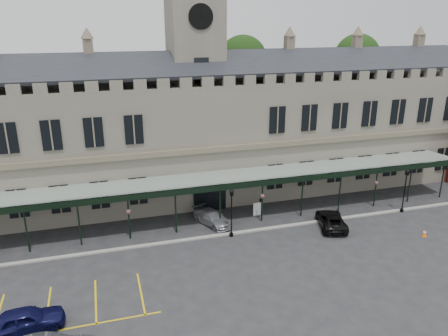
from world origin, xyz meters
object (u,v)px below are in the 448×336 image
object	(u,v)px
station_building	(197,134)
traffic_cone	(424,233)
lamp_post_right	(405,186)
sign_board	(257,209)
car_left_a	(26,320)
clock_tower	(196,69)
car_taxi	(212,218)
car_van	(331,220)
lamp_post_mid	(231,208)

from	to	relation	value
station_building	traffic_cone	xyz separation A→B (m)	(16.38, -15.53, -6.16)
lamp_post_right	sign_board	xyz separation A→B (m)	(-13.82, 3.23, -2.02)
sign_board	car_left_a	xyz separation A→B (m)	(-19.01, -11.34, 0.12)
clock_tower	traffic_cone	bearing A→B (deg)	-43.64
lamp_post_right	car_taxi	world-z (taller)	lamp_post_right
clock_tower	car_left_a	distance (m)	27.08
car_taxi	car_van	bearing A→B (deg)	-43.21
car_van	lamp_post_mid	bearing A→B (deg)	11.83
lamp_post_mid	car_taxi	bearing A→B (deg)	109.22
station_building	car_left_a	xyz separation A→B (m)	(-15.00, -18.77, -5.71)
clock_tower	lamp_post_right	distance (m)	23.30
station_building	traffic_cone	size ratio (longest dim) A/B	94.58
station_building	car_van	xyz separation A→B (m)	(9.59, -11.55, -5.81)
car_van	car_taxi	bearing A→B (deg)	-2.59
traffic_cone	car_van	world-z (taller)	car_van
clock_tower	sign_board	distance (m)	15.11
station_building	traffic_cone	bearing A→B (deg)	-43.48
clock_tower	sign_board	world-z (taller)	clock_tower
lamp_post_mid	car_left_a	bearing A→B (deg)	-152.56
lamp_post_mid	clock_tower	bearing A→B (deg)	92.15
traffic_cone	clock_tower	bearing A→B (deg)	136.36
sign_board	car_van	world-z (taller)	car_van
lamp_post_right	car_van	size ratio (longest dim) A/B	0.95
car_taxi	car_van	xyz separation A→B (m)	(10.15, -3.55, 0.03)
clock_tower	car_taxi	xyz separation A→B (m)	(-0.56, -8.08, -12.48)
car_taxi	lamp_post_mid	bearing A→B (deg)	-94.69
station_building	clock_tower	size ratio (longest dim) A/B	2.42
lamp_post_mid	sign_board	distance (m)	5.31
lamp_post_mid	car_left_a	world-z (taller)	lamp_post_mid
station_building	sign_board	distance (m)	10.26
traffic_cone	sign_board	distance (m)	14.79
clock_tower	car_left_a	xyz separation A→B (m)	(-15.00, -18.86, -12.35)
lamp_post_mid	lamp_post_right	size ratio (longest dim) A/B	1.00
sign_board	car_left_a	bearing A→B (deg)	-150.31
lamp_post_mid	lamp_post_right	xyz separation A→B (m)	(17.42, 0.11, -0.00)
lamp_post_mid	car_taxi	xyz separation A→B (m)	(-0.97, 2.77, -2.03)
sign_board	clock_tower	bearing A→B (deg)	116.95
clock_tower	sign_board	bearing A→B (deg)	-61.92
car_taxi	lamp_post_right	bearing A→B (deg)	-32.14
lamp_post_mid	lamp_post_right	distance (m)	17.43
station_building	car_taxi	distance (m)	9.92
lamp_post_right	car_van	distance (m)	8.53
lamp_post_mid	car_van	size ratio (longest dim) A/B	0.95
station_building	lamp_post_mid	size ratio (longest dim) A/B	13.38
lamp_post_mid	traffic_cone	distance (m)	16.83
traffic_cone	sign_board	xyz separation A→B (m)	(-12.37, 8.10, 0.32)
car_taxi	car_left_a	bearing A→B (deg)	-167.19
clock_tower	sign_board	xyz separation A→B (m)	(4.01, -7.52, -12.48)
car_left_a	lamp_post_mid	bearing A→B (deg)	-68.43
lamp_post_mid	car_van	bearing A→B (deg)	-4.88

